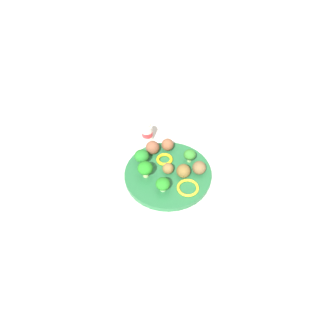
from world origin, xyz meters
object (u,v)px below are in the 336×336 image
Objects in this scene: plate at (168,174)px; meatball_front_right at (183,171)px; meatball_center at (168,145)px; yogurt_bottle at (147,132)px; broccoli_floret_mid_right at (190,155)px; meatball_back_right at (199,168)px; fork at (193,240)px; broccoli_floret_back_left at (145,168)px; napkin at (201,242)px; broccoli_floret_mid_left at (163,184)px; broccoli_floret_front_left at (142,156)px; pepper_ring_back_right at (188,188)px; meatball_mid_left at (152,147)px; knife at (206,237)px; pepper_ring_center at (163,160)px; meatball_back_left at (168,169)px.

plate is 6.34× the size of meatball_front_right.
meatball_center is at bearing 9.86° from meatball_front_right.
yogurt_bottle is (0.08, 0.06, -0.00)m from meatball_center.
broccoli_floret_mid_right is 0.09m from meatball_center.
broccoli_floret_mid_right is at bearing -67.50° from plate.
broccoli_floret_mid_right is 0.19m from yogurt_bottle.
meatball_back_right reaches higher than fork.
napkin is (-0.25, -0.11, -0.05)m from broccoli_floret_back_left.
meatball_center is at bearing -17.03° from broccoli_floret_mid_left.
broccoli_floret_back_left reaches higher than plate.
broccoli_floret_front_left is 0.19m from meatball_back_right.
broccoli_floret_back_left is at bearing 89.51° from plate.
pepper_ring_back_right is (-0.14, -0.12, -0.03)m from broccoli_floret_front_left.
meatball_front_right reaches higher than pepper_ring_back_right.
broccoli_floret_back_left reaches higher than broccoli_floret_front_left.
yogurt_bottle is (0.26, 0.08, 0.01)m from pepper_ring_back_right.
meatball_mid_left is at bearing 17.56° from plate.
broccoli_floret_back_left reaches higher than knife.
meatball_front_right is 0.23m from napkin.
meatball_mid_left is 0.14m from meatball_front_right.
yogurt_bottle is at bearing 36.91° from broccoli_floret_mid_right.
meatball_back_right is at bearing -126.98° from pepper_ring_center.
meatball_back_left reaches higher than fork.
knife is at bearing 168.79° from meatball_back_right.
broccoli_floret_mid_right is 0.89× the size of broccoli_floret_front_left.
meatball_center is 0.06m from pepper_ring_center.
meatball_back_right is (-0.02, -0.17, -0.01)m from broccoli_floret_back_left.
pepper_ring_back_right is 0.17m from knife.
fork is at bearing 67.65° from napkin.
meatball_mid_left is at bearing 30.71° from pepper_ring_center.
yogurt_bottle reaches higher than meatball_mid_left.
meatball_back_right is 0.99× the size of meatball_front_right.
pepper_ring_back_right is at bearing -9.97° from fork.
pepper_ring_center is (0.05, 0.00, 0.01)m from plate.
napkin is (-0.28, 0.05, -0.04)m from broccoli_floret_mid_right.
pepper_ring_center is 0.14m from yogurt_bottle.
meatball_mid_left is 1.09× the size of meatball_center.
pepper_ring_center is 0.30m from knife.
meatball_front_right is at bearing -148.29° from pepper_ring_center.
meatball_back_left is 0.10m from meatball_back_right.
pepper_ring_center is (0.12, -0.03, -0.02)m from broccoli_floret_mid_left.
meatball_front_right is (-0.02, -0.04, 0.00)m from meatball_back_left.
meatball_back_left is 0.25m from napkin.
broccoli_floret_mid_left is (-0.13, -0.04, -0.00)m from broccoli_floret_front_left.
meatball_center reaches higher than pepper_ring_back_right.
yogurt_bottle is at bearing 10.68° from meatball_back_left.
pepper_ring_back_right is 0.28m from yogurt_bottle.
broccoli_floret_mid_left is 1.30× the size of meatball_back_left.
broccoli_floret_front_left is at bearing 85.27° from pepper_ring_center.
pepper_ring_center is 0.81× the size of pepper_ring_back_right.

